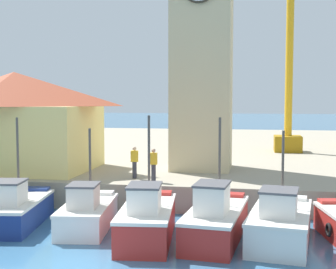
# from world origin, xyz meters

# --- Properties ---
(quay_wharf) EXTENTS (120.00, 40.00, 1.27)m
(quay_wharf) POSITION_xyz_m (0.00, 27.92, 0.64)
(quay_wharf) COLOR #9E937F
(quay_wharf) RESTS_ON ground
(fishing_boat_mid_left) EXTENTS (2.81, 4.80, 4.49)m
(fishing_boat_mid_left) POSITION_xyz_m (-4.29, 4.76, 0.70)
(fishing_boat_mid_left) COLOR navy
(fishing_boat_mid_left) RESTS_ON ground
(fishing_boat_center) EXTENTS (2.34, 4.43, 4.07)m
(fishing_boat_center) POSITION_xyz_m (-1.11, 4.84, 0.68)
(fishing_boat_center) COLOR silver
(fishing_boat_center) RESTS_ON ground
(fishing_boat_mid_right) EXTENTS (2.37, 5.03, 4.65)m
(fishing_boat_mid_right) POSITION_xyz_m (1.59, 3.87, 0.79)
(fishing_boat_mid_right) COLOR #AD2823
(fishing_boat_mid_right) RESTS_ON ground
(fishing_boat_right_inner) EXTENTS (2.36, 5.26, 4.57)m
(fishing_boat_right_inner) POSITION_xyz_m (4.13, 4.31, 0.78)
(fishing_boat_right_inner) COLOR #AD2823
(fishing_boat_right_inner) RESTS_ON ground
(fishing_boat_right_outer) EXTENTS (2.72, 4.95, 4.10)m
(fishing_boat_right_outer) POSITION_xyz_m (6.48, 4.34, 0.75)
(fishing_boat_right_outer) COLOR silver
(fishing_boat_right_outer) RESTS_ON ground
(clock_tower) EXTENTS (3.80, 3.80, 16.03)m
(clock_tower) POSITION_xyz_m (2.60, 13.57, 8.86)
(clock_tower) COLOR beige
(clock_tower) RESTS_ON quay_wharf
(warehouse_left) EXTENTS (8.99, 6.23, 5.50)m
(warehouse_left) POSITION_xyz_m (-7.76, 11.49, 4.09)
(warehouse_left) COLOR #E5D17A
(warehouse_left) RESTS_ON quay_wharf
(port_crane_far) EXTENTS (2.00, 8.49, 16.34)m
(port_crane_far) POSITION_xyz_m (8.09, 23.38, 7.39)
(port_crane_far) COLOR #976E11
(port_crane_far) RESTS_ON quay_wharf
(dock_worker_near_tower) EXTENTS (0.34, 0.22, 1.62)m
(dock_worker_near_tower) POSITION_xyz_m (0.77, 8.93, 2.12)
(dock_worker_near_tower) COLOR #33333D
(dock_worker_near_tower) RESTS_ON quay_wharf
(dock_worker_along_quay) EXTENTS (0.34, 0.22, 1.62)m
(dock_worker_along_quay) POSITION_xyz_m (-0.37, 9.69, 2.12)
(dock_worker_along_quay) COLOR #33333D
(dock_worker_along_quay) RESTS_ON quay_wharf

